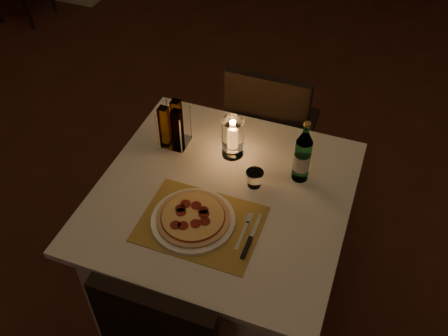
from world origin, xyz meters
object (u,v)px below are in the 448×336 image
(plate, at_px, (193,220))
(water_bottle, at_px, (302,157))
(chair_far, at_px, (270,124))
(pizza, at_px, (193,217))
(main_table, at_px, (222,248))
(tumbler, at_px, (255,179))
(hurricane_candle, at_px, (233,135))

(plate, xyz_separation_m, water_bottle, (0.32, 0.37, 0.11))
(chair_far, bearing_deg, pizza, -93.22)
(main_table, bearing_deg, pizza, -105.62)
(pizza, distance_m, water_bottle, 0.50)
(plate, xyz_separation_m, tumbler, (0.16, 0.27, 0.02))
(plate, xyz_separation_m, hurricane_candle, (0.01, 0.41, 0.10))
(main_table, bearing_deg, chair_far, 90.00)
(pizza, distance_m, hurricane_candle, 0.42)
(main_table, xyz_separation_m, tumbler, (0.11, 0.09, 0.40))
(main_table, xyz_separation_m, plate, (-0.05, -0.18, 0.38))
(plate, bearing_deg, water_bottle, 49.40)
(plate, distance_m, hurricane_candle, 0.42)
(tumbler, relative_size, water_bottle, 0.25)
(pizza, bearing_deg, hurricane_candle, 88.41)
(chair_far, distance_m, plate, 0.92)
(chair_far, bearing_deg, main_table, -90.00)
(pizza, xyz_separation_m, hurricane_candle, (0.01, 0.41, 0.08))
(chair_far, distance_m, water_bottle, 0.66)
(hurricane_candle, bearing_deg, plate, -91.54)
(chair_far, xyz_separation_m, tumbler, (0.11, -0.63, 0.23))
(plate, bearing_deg, chair_far, 86.80)
(main_table, xyz_separation_m, hurricane_candle, (-0.04, 0.23, 0.47))
(main_table, relative_size, plate, 3.12)
(pizza, distance_m, tumbler, 0.31)
(main_table, distance_m, hurricane_candle, 0.53)
(plate, height_order, pizza, pizza)
(chair_far, relative_size, water_bottle, 3.12)
(main_table, distance_m, plate, 0.42)
(main_table, xyz_separation_m, chair_far, (-0.00, 0.71, 0.18))
(water_bottle, height_order, hurricane_candle, water_bottle)
(tumbler, bearing_deg, water_bottle, 33.24)
(chair_far, distance_m, pizza, 0.92)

